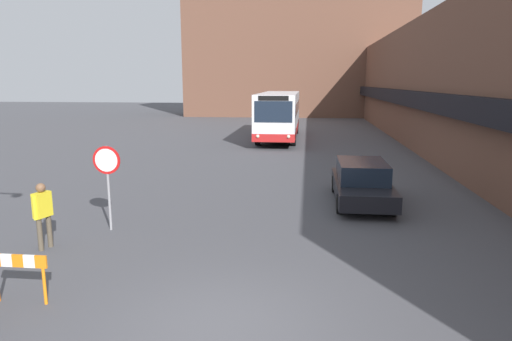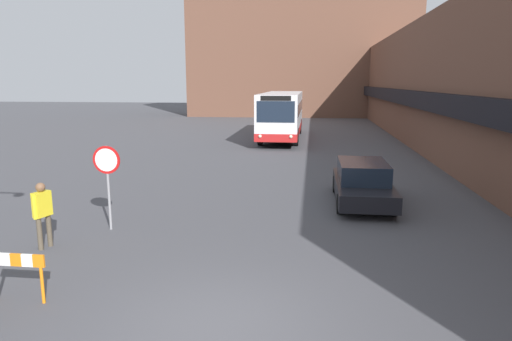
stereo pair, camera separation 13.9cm
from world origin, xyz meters
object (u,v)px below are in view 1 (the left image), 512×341
(city_bus, at_px, (279,114))
(stop_sign, at_px, (107,170))
(pedestrian, at_px, (43,210))
(parked_car_front, at_px, (362,182))
(construction_barricade, at_px, (19,269))

(city_bus, xyz_separation_m, stop_sign, (-3.32, -20.87, -0.09))
(stop_sign, xyz_separation_m, pedestrian, (-0.97, -1.55, -0.71))
(city_bus, height_order, parked_car_front, city_bus)
(stop_sign, bearing_deg, parked_car_front, 27.82)
(construction_barricade, bearing_deg, pedestrian, 112.87)
(city_bus, height_order, construction_barricade, city_bus)
(parked_car_front, relative_size, construction_barricade, 4.10)
(pedestrian, xyz_separation_m, construction_barricade, (1.13, -2.67, -0.32))
(parked_car_front, height_order, pedestrian, pedestrian)
(city_bus, bearing_deg, pedestrian, -100.82)
(city_bus, xyz_separation_m, construction_barricade, (-3.16, -25.09, -1.12))
(city_bus, height_order, stop_sign, city_bus)
(city_bus, distance_m, pedestrian, 22.84)
(parked_car_front, distance_m, pedestrian, 9.76)
(construction_barricade, bearing_deg, stop_sign, 92.10)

